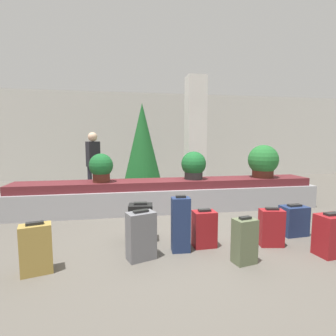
{
  "coord_description": "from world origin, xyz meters",
  "views": [
    {
      "loc": [
        -0.96,
        -3.84,
        1.5
      ],
      "look_at": [
        0.0,
        1.53,
        0.9
      ],
      "focal_mm": 28.0,
      "sensor_mm": 36.0,
      "label": 1
    }
  ],
  "objects": [
    {
      "name": "suitcase_2",
      "position": [
        1.68,
        -1.0,
        0.27
      ],
      "size": [
        0.37,
        0.31,
        0.56
      ],
      "rotation": [
        0.0,
        0.0,
        0.12
      ],
      "color": "maroon",
      "rests_on": "ground_plane"
    },
    {
      "name": "pillar",
      "position": [
        1.07,
        3.23,
        1.6
      ],
      "size": [
        0.51,
        0.51,
        3.2
      ],
      "color": "silver",
      "rests_on": "ground_plane"
    },
    {
      "name": "traveler_0",
      "position": [
        -1.67,
        3.07,
        1.0
      ],
      "size": [
        0.36,
        0.34,
        1.67
      ],
      "rotation": [
        0.0,
        0.0,
        0.66
      ],
      "color": "#282833",
      "rests_on": "ground_plane"
    },
    {
      "name": "suitcase_8",
      "position": [
        -0.2,
        -0.54,
        0.37
      ],
      "size": [
        0.25,
        0.19,
        0.76
      ],
      "rotation": [
        0.0,
        0.0,
        -0.06
      ],
      "color": "navy",
      "rests_on": "ground_plane"
    },
    {
      "name": "carousel",
      "position": [
        0.0,
        1.53,
        0.31
      ],
      "size": [
        6.46,
        0.81,
        0.65
      ],
      "color": "#9E9EA3",
      "rests_on": "ground_plane"
    },
    {
      "name": "potted_plant_2",
      "position": [
        2.16,
        1.51,
        1.0
      ],
      "size": [
        0.66,
        0.66,
        0.73
      ],
      "color": "#4C2319",
      "rests_on": "carousel"
    },
    {
      "name": "suitcase_3",
      "position": [
        0.16,
        -0.45,
        0.26
      ],
      "size": [
        0.32,
        0.23,
        0.53
      ],
      "rotation": [
        0.0,
        0.0,
        0.03
      ],
      "color": "maroon",
      "rests_on": "ground_plane"
    },
    {
      "name": "potted_plant_1",
      "position": [
        0.56,
        1.53,
        0.94
      ],
      "size": [
        0.53,
        0.53,
        0.59
      ],
      "color": "#2D2D2D",
      "rests_on": "carousel"
    },
    {
      "name": "suitcase_7",
      "position": [
        -1.91,
        -0.82,
        0.28
      ],
      "size": [
        0.37,
        0.27,
        0.59
      ],
      "rotation": [
        0.0,
        0.0,
        0.26
      ],
      "color": "#A3843D",
      "rests_on": "ground_plane"
    },
    {
      "name": "ground_plane",
      "position": [
        0.0,
        0.0,
        0.0
      ],
      "size": [
        18.0,
        18.0,
        0.0
      ],
      "primitive_type": "plane",
      "color": "#59544C"
    },
    {
      "name": "potted_plant_0",
      "position": [
        -1.36,
        1.48,
        0.94
      ],
      "size": [
        0.47,
        0.47,
        0.57
      ],
      "color": "#4C2319",
      "rests_on": "carousel"
    },
    {
      "name": "decorated_tree",
      "position": [
        -0.41,
        3.12,
        1.31
      ],
      "size": [
        1.09,
        1.09,
        2.44
      ],
      "color": "#4C331E",
      "rests_on": "ground_plane"
    },
    {
      "name": "suitcase_0",
      "position": [
        1.69,
        -0.26,
        0.23
      ],
      "size": [
        0.4,
        0.29,
        0.49
      ],
      "rotation": [
        0.0,
        0.0,
        0.07
      ],
      "color": "navy",
      "rests_on": "ground_plane"
    },
    {
      "name": "back_wall",
      "position": [
        0.0,
        6.07,
        1.6
      ],
      "size": [
        18.0,
        0.06,
        3.2
      ],
      "color": "beige",
      "rests_on": "ground_plane"
    },
    {
      "name": "suitcase_6",
      "position": [
        -0.69,
        -0.09,
        0.28
      ],
      "size": [
        0.37,
        0.29,
        0.58
      ],
      "rotation": [
        0.0,
        0.0,
        -0.11
      ],
      "color": "black",
      "rests_on": "ground_plane"
    },
    {
      "name": "suitcase_4",
      "position": [
        -0.73,
        -0.68,
        0.3
      ],
      "size": [
        0.39,
        0.31,
        0.63
      ],
      "rotation": [
        0.0,
        0.0,
        0.33
      ],
      "color": "slate",
      "rests_on": "ground_plane"
    },
    {
      "name": "suitcase_5",
      "position": [
        0.49,
        -1.0,
        0.28
      ],
      "size": [
        0.3,
        0.24,
        0.58
      ],
      "rotation": [
        0.0,
        0.0,
        0.21
      ],
      "color": "#5B6647",
      "rests_on": "ground_plane"
    },
    {
      "name": "suitcase_1",
      "position": [
        1.1,
        -0.58,
        0.26
      ],
      "size": [
        0.35,
        0.24,
        0.55
      ],
      "rotation": [
        0.0,
        0.0,
        -0.18
      ],
      "color": "maroon",
      "rests_on": "ground_plane"
    }
  ]
}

